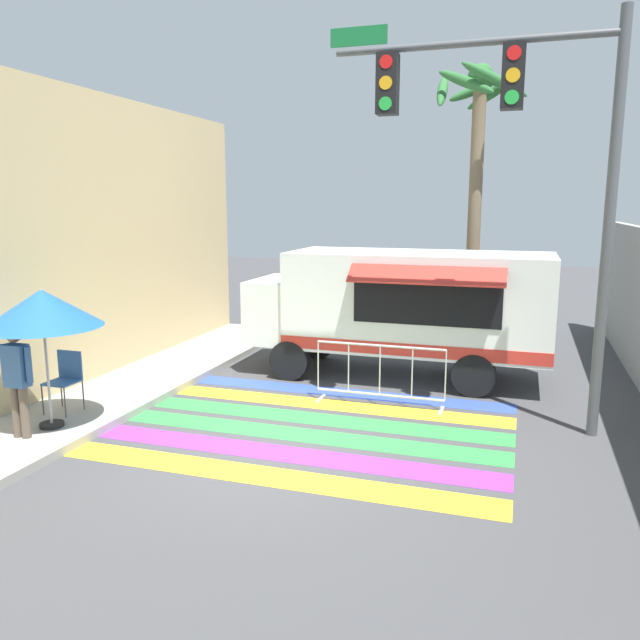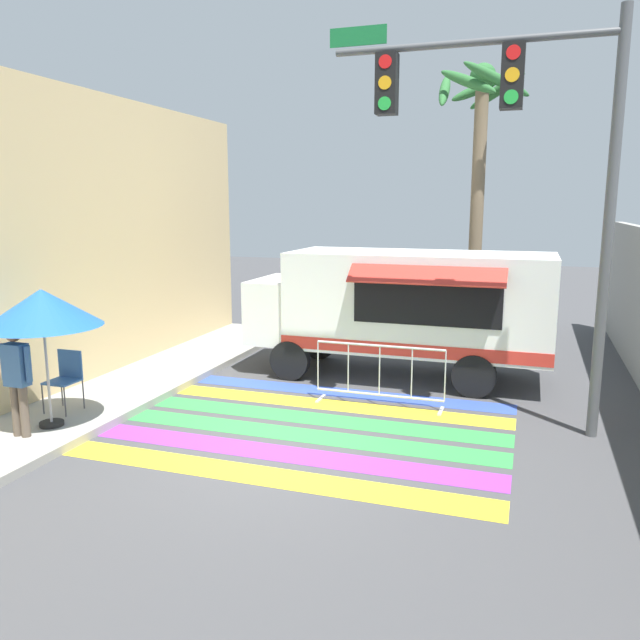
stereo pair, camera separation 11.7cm
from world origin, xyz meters
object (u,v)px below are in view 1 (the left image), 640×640
Objects in this scene: food_truck at (395,304)px; patio_umbrella at (42,309)px; vendor_person at (17,376)px; traffic_signal_pole at (515,137)px; folding_chair at (66,375)px; palm_tree at (477,147)px; barricade_front at (380,375)px.

food_truck is 6.54m from patio_umbrella.
food_truck is 6.97m from vendor_person.
traffic_signal_pole is 3.77× the size of vendor_person.
folding_chair is (-6.78, -1.83, -3.71)m from traffic_signal_pole.
traffic_signal_pole is at bearing 18.96° from vendor_person.
palm_tree reaches higher than food_truck.
patio_umbrella is (-4.30, -4.90, 0.46)m from food_truck.
traffic_signal_pole is 2.91× the size of patio_umbrella.
food_truck is at bearing 132.87° from traffic_signal_pole.
patio_umbrella is 1.03m from vendor_person.
food_truck is 4.35m from traffic_signal_pole.
traffic_signal_pole is 0.92× the size of palm_tree.
food_truck reaches higher than patio_umbrella.
food_truck is 2.83× the size of patio_umbrella.
food_truck is 0.97× the size of traffic_signal_pole.
folding_chair is (-4.59, -4.18, -0.77)m from food_truck.
patio_umbrella is at bearing 73.20° from vendor_person.
folding_chair is 5.23m from barricade_front.
folding_chair is at bearing -137.67° from food_truck.
food_truck is at bearing 94.11° from barricade_front.
food_truck is at bearing -109.45° from palm_tree.
palm_tree reaches higher than barricade_front.
barricade_front is (4.44, 2.93, -1.41)m from patio_umbrella.
palm_tree reaches higher than folding_chair.
palm_tree is (5.80, 7.61, 4.06)m from folding_chair.
patio_umbrella is 1.45m from folding_chair.
traffic_signal_pole is 6.27× the size of folding_chair.
vendor_person is 0.24× the size of palm_tree.
folding_chair is at bearing 112.07° from patio_umbrella.
folding_chair is 0.60× the size of vendor_person.
palm_tree is at bearing 56.49° from patio_umbrella.
palm_tree reaches higher than traffic_signal_pole.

